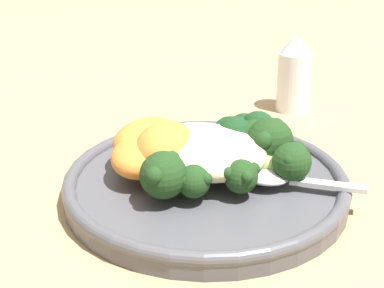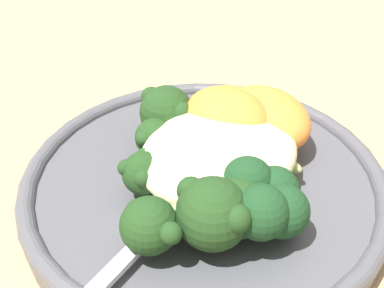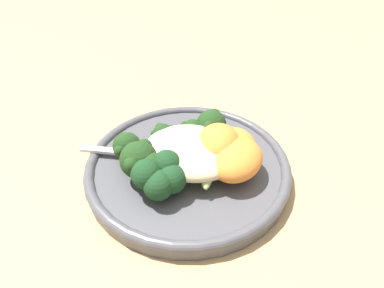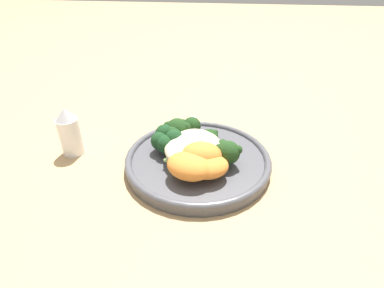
{
  "view_description": "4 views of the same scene",
  "coord_description": "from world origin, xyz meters",
  "px_view_note": "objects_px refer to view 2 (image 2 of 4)",
  "views": [
    {
      "loc": [
        -0.19,
        0.46,
        0.27
      ],
      "look_at": [
        0.02,
        0.0,
        0.04
      ],
      "focal_mm": 60.0,
      "sensor_mm": 36.0,
      "label": 1
    },
    {
      "loc": [
        -0.2,
        -0.15,
        0.25
      ],
      "look_at": [
        -0.02,
        0.01,
        0.06
      ],
      "focal_mm": 50.0,
      "sensor_mm": 36.0,
      "label": 2
    },
    {
      "loc": [
        0.09,
        -0.23,
        0.25
      ],
      "look_at": [
        0.0,
        0.02,
        0.04
      ],
      "focal_mm": 28.0,
      "sensor_mm": 36.0,
      "label": 3
    },
    {
      "loc": [
        0.41,
        0.06,
        0.3
      ],
      "look_at": [
        0.01,
        0.01,
        0.05
      ],
      "focal_mm": 28.0,
      "sensor_mm": 36.0,
      "label": 4
    }
  ],
  "objects_px": {
    "quinoa_mound": "(219,153)",
    "broccoli_stalk_2": "(171,170)",
    "sweet_potato_chunk_1": "(228,120)",
    "broccoli_stalk_5": "(243,194)",
    "sweet_potato_chunk_2": "(265,118)",
    "spoon": "(147,225)",
    "broccoli_stalk_0": "(189,123)",
    "kale_tuft": "(260,201)",
    "broccoli_stalk_3": "(185,208)",
    "sweet_potato_chunk_0": "(230,111)",
    "broccoli_stalk_1": "(178,143)",
    "plate": "(206,185)",
    "broccoli_stalk_4": "(219,206)"
  },
  "relations": [
    {
      "from": "quinoa_mound",
      "to": "broccoli_stalk_2",
      "type": "xyz_separation_m",
      "value": [
        -0.03,
        0.02,
        -0.01
      ]
    },
    {
      "from": "broccoli_stalk_1",
      "to": "sweet_potato_chunk_2",
      "type": "distance_m",
      "value": 0.06
    },
    {
      "from": "broccoli_stalk_0",
      "to": "broccoli_stalk_2",
      "type": "bearing_deg",
      "value": 107.41
    },
    {
      "from": "broccoli_stalk_0",
      "to": "spoon",
      "type": "xyz_separation_m",
      "value": [
        -0.08,
        -0.04,
        -0.01
      ]
    },
    {
      "from": "broccoli_stalk_1",
      "to": "sweet_potato_chunk_0",
      "type": "xyz_separation_m",
      "value": [
        0.05,
        -0.01,
        0.0
      ]
    },
    {
      "from": "broccoli_stalk_2",
      "to": "sweet_potato_chunk_1",
      "type": "distance_m",
      "value": 0.06
    },
    {
      "from": "broccoli_stalk_1",
      "to": "kale_tuft",
      "type": "relative_size",
      "value": 1.49
    },
    {
      "from": "plate",
      "to": "broccoli_stalk_0",
      "type": "bearing_deg",
      "value": 60.66
    },
    {
      "from": "broccoli_stalk_2",
      "to": "kale_tuft",
      "type": "height_order",
      "value": "kale_tuft"
    },
    {
      "from": "broccoli_stalk_2",
      "to": "sweet_potato_chunk_1",
      "type": "height_order",
      "value": "sweet_potato_chunk_1"
    },
    {
      "from": "quinoa_mound",
      "to": "broccoli_stalk_5",
      "type": "relative_size",
      "value": 1.13
    },
    {
      "from": "broccoli_stalk_1",
      "to": "broccoli_stalk_0",
      "type": "bearing_deg",
      "value": -103.33
    },
    {
      "from": "broccoli_stalk_2",
      "to": "kale_tuft",
      "type": "relative_size",
      "value": 1.82
    },
    {
      "from": "plate",
      "to": "broccoli_stalk_4",
      "type": "height_order",
      "value": "broccoli_stalk_4"
    },
    {
      "from": "broccoli_stalk_1",
      "to": "broccoli_stalk_5",
      "type": "distance_m",
      "value": 0.07
    },
    {
      "from": "quinoa_mound",
      "to": "sweet_potato_chunk_1",
      "type": "relative_size",
      "value": 1.73
    },
    {
      "from": "broccoli_stalk_5",
      "to": "sweet_potato_chunk_2",
      "type": "bearing_deg",
      "value": 179.52
    },
    {
      "from": "broccoli_stalk_5",
      "to": "broccoli_stalk_3",
      "type": "bearing_deg",
      "value": -58.41
    },
    {
      "from": "broccoli_stalk_0",
      "to": "sweet_potato_chunk_2",
      "type": "bearing_deg",
      "value": -145.74
    },
    {
      "from": "broccoli_stalk_0",
      "to": "spoon",
      "type": "distance_m",
      "value": 0.09
    },
    {
      "from": "broccoli_stalk_0",
      "to": "broccoli_stalk_5",
      "type": "xyz_separation_m",
      "value": [
        -0.03,
        -0.07,
        -0.0
      ]
    },
    {
      "from": "broccoli_stalk_3",
      "to": "broccoli_stalk_1",
      "type": "bearing_deg",
      "value": -135.31
    },
    {
      "from": "sweet_potato_chunk_0",
      "to": "spoon",
      "type": "bearing_deg",
      "value": -165.21
    },
    {
      "from": "sweet_potato_chunk_0",
      "to": "spoon",
      "type": "relative_size",
      "value": 0.63
    },
    {
      "from": "plate",
      "to": "kale_tuft",
      "type": "height_order",
      "value": "kale_tuft"
    },
    {
      "from": "plate",
      "to": "broccoli_stalk_3",
      "type": "xyz_separation_m",
      "value": [
        -0.04,
        -0.02,
        0.02
      ]
    },
    {
      "from": "plate",
      "to": "sweet_potato_chunk_2",
      "type": "xyz_separation_m",
      "value": [
        0.06,
        -0.01,
        0.03
      ]
    },
    {
      "from": "sweet_potato_chunk_2",
      "to": "spoon",
      "type": "height_order",
      "value": "sweet_potato_chunk_2"
    },
    {
      "from": "plate",
      "to": "spoon",
      "type": "height_order",
      "value": "spoon"
    },
    {
      "from": "broccoli_stalk_5",
      "to": "sweet_potato_chunk_1",
      "type": "bearing_deg",
      "value": -160.06
    },
    {
      "from": "broccoli_stalk_5",
      "to": "spoon",
      "type": "relative_size",
      "value": 0.96
    },
    {
      "from": "sweet_potato_chunk_0",
      "to": "broccoli_stalk_2",
      "type": "bearing_deg",
      "value": -170.78
    },
    {
      "from": "broccoli_stalk_3",
      "to": "sweet_potato_chunk_0",
      "type": "bearing_deg",
      "value": -157.77
    },
    {
      "from": "plate",
      "to": "broccoli_stalk_1",
      "type": "height_order",
      "value": "broccoli_stalk_1"
    },
    {
      "from": "broccoli_stalk_1",
      "to": "broccoli_stalk_2",
      "type": "xyz_separation_m",
      "value": [
        -0.02,
        -0.02,
        0.0
      ]
    },
    {
      "from": "plate",
      "to": "sweet_potato_chunk_1",
      "type": "distance_m",
      "value": 0.05
    },
    {
      "from": "broccoli_stalk_5",
      "to": "kale_tuft",
      "type": "bearing_deg",
      "value": 57.89
    },
    {
      "from": "broccoli_stalk_0",
      "to": "broccoli_stalk_4",
      "type": "relative_size",
      "value": 1.25
    },
    {
      "from": "broccoli_stalk_2",
      "to": "quinoa_mound",
      "type": "bearing_deg",
      "value": 179.42
    },
    {
      "from": "broccoli_stalk_1",
      "to": "sweet_potato_chunk_2",
      "type": "xyz_separation_m",
      "value": [
        0.05,
        -0.03,
        0.01
      ]
    },
    {
      "from": "broccoli_stalk_5",
      "to": "broccoli_stalk_1",
      "type": "bearing_deg",
      "value": -129.36
    },
    {
      "from": "sweet_potato_chunk_2",
      "to": "spoon",
      "type": "distance_m",
      "value": 0.12
    },
    {
      "from": "broccoli_stalk_1",
      "to": "sweet_potato_chunk_1",
      "type": "distance_m",
      "value": 0.04
    },
    {
      "from": "plate",
      "to": "broccoli_stalk_4",
      "type": "bearing_deg",
      "value": -131.03
    },
    {
      "from": "broccoli_stalk_4",
      "to": "sweet_potato_chunk_2",
      "type": "height_order",
      "value": "broccoli_stalk_4"
    },
    {
      "from": "sweet_potato_chunk_1",
      "to": "sweet_potato_chunk_2",
      "type": "bearing_deg",
      "value": -31.68
    },
    {
      "from": "broccoli_stalk_0",
      "to": "broccoli_stalk_3",
      "type": "relative_size",
      "value": 1.03
    },
    {
      "from": "sweet_potato_chunk_2",
      "to": "spoon",
      "type": "relative_size",
      "value": 0.69
    },
    {
      "from": "broccoli_stalk_5",
      "to": "sweet_potato_chunk_2",
      "type": "height_order",
      "value": "sweet_potato_chunk_2"
    },
    {
      "from": "quinoa_mound",
      "to": "broccoli_stalk_2",
      "type": "relative_size",
      "value": 1.07
    }
  ]
}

